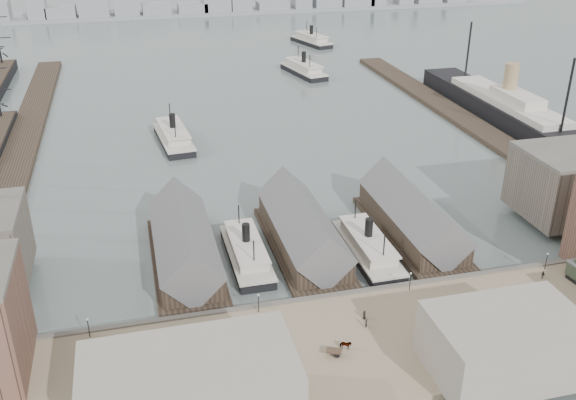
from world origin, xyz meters
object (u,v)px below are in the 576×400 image
object	(u,v)px
horse_cart_center	(342,347)
ocean_steamer	(506,109)
horse_cart_left	(171,342)
horse_cart_right	(453,328)
ferry_docked_west	(247,251)

from	to	relation	value
horse_cart_center	ocean_steamer	bearing A→B (deg)	-17.98
horse_cart_left	horse_cart_right	bearing A→B (deg)	-102.00
ocean_steamer	horse_cart_left	xyz separation A→B (m)	(-123.50, -98.03, -1.57)
ferry_docked_west	horse_cart_right	size ratio (longest dim) A/B	5.59
ferry_docked_west	horse_cart_left	xyz separation A→B (m)	(-18.50, -28.05, 0.62)
horse_cart_center	horse_cart_right	distance (m)	20.54
horse_cart_left	horse_cart_right	distance (m)	49.09
horse_cart_right	ocean_steamer	bearing A→B (deg)	-31.79
ocean_steamer	horse_cart_left	bearing A→B (deg)	-141.56
ferry_docked_west	horse_cart_right	world-z (taller)	ferry_docked_west
horse_cart_center	horse_cart_right	world-z (taller)	horse_cart_center
ferry_docked_west	horse_cart_center	world-z (taller)	ferry_docked_west
ocean_steamer	horse_cart_right	distance (m)	130.04
ferry_docked_west	horse_cart_center	distance (m)	37.72
ocean_steamer	horse_cart_left	world-z (taller)	ocean_steamer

